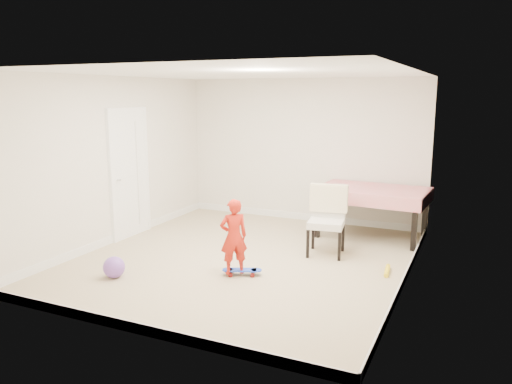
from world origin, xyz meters
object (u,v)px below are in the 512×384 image
at_px(dining_table, 372,213).
at_px(balloon, 114,267).
at_px(skateboard, 242,272).
at_px(dining_chair, 326,221).
at_px(child, 234,239).

xyz_separation_m(dining_table, balloon, (-2.62, -3.25, -0.27)).
relative_size(dining_table, skateboard, 3.36).
bearing_deg(balloon, skateboard, 27.58).
bearing_deg(balloon, dining_chair, 42.78).
distance_m(dining_table, child, 2.84).
bearing_deg(balloon, dining_table, 51.21).
height_order(dining_table, child, child).
height_order(child, balloon, child).
relative_size(child, balloon, 3.53).
height_order(dining_chair, skateboard, dining_chair).
distance_m(dining_table, skateboard, 2.77).
bearing_deg(dining_table, dining_chair, -105.14).
bearing_deg(child, balloon, -15.12).
distance_m(skateboard, child, 0.47).
bearing_deg(skateboard, dining_chair, 37.41).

